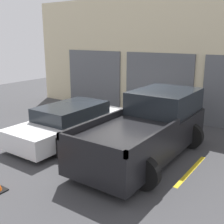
# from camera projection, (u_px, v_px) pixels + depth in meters

# --- Properties ---
(ground_plane) EXTENTS (28.00, 28.00, 0.00)m
(ground_plane) POSITION_uv_depth(u_px,v_px,m) (126.00, 135.00, 10.46)
(ground_plane) COLOR #3D3D3F
(shophouse_building) EXTENTS (15.01, 0.68, 5.34)m
(shophouse_building) POSITION_uv_depth(u_px,v_px,m) (166.00, 59.00, 12.39)
(shophouse_building) COLOR beige
(shophouse_building) RESTS_ON ground
(pickup_truck) EXTENTS (2.60, 5.11, 1.87)m
(pickup_truck) POSITION_uv_depth(u_px,v_px,m) (149.00, 128.00, 8.54)
(pickup_truck) COLOR black
(pickup_truck) RESTS_ON ground
(sedan_white) EXTENTS (2.22, 4.62, 1.22)m
(sedan_white) POSITION_uv_depth(u_px,v_px,m) (70.00, 122.00, 10.04)
(sedan_white) COLOR white
(sedan_white) RESTS_ON ground
(parking_stripe_far_left) EXTENTS (0.12, 2.20, 0.01)m
(parking_stripe_far_left) POSITION_uv_depth(u_px,v_px,m) (42.00, 130.00, 11.00)
(parking_stripe_far_left) COLOR gold
(parking_stripe_far_left) RESTS_ON ground
(parking_stripe_left) EXTENTS (0.12, 2.20, 0.01)m
(parking_stripe_left) POSITION_uv_depth(u_px,v_px,m) (103.00, 147.00, 9.35)
(parking_stripe_left) COLOR gold
(parking_stripe_left) RESTS_ON ground
(parking_stripe_centre) EXTENTS (0.12, 2.20, 0.01)m
(parking_stripe_centre) POSITION_uv_depth(u_px,v_px,m) (191.00, 171.00, 7.69)
(parking_stripe_centre) COLOR gold
(parking_stripe_centre) RESTS_ON ground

